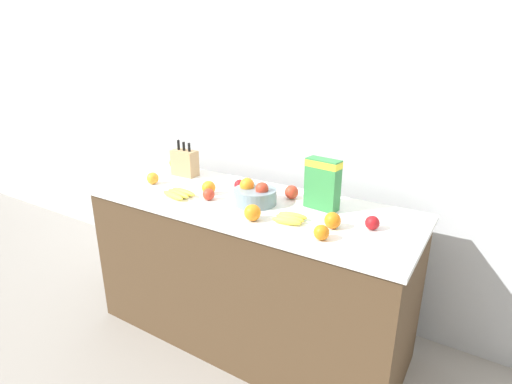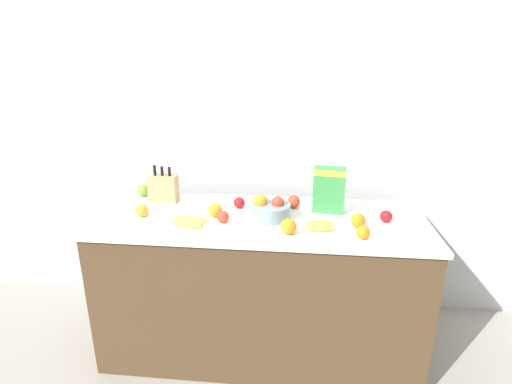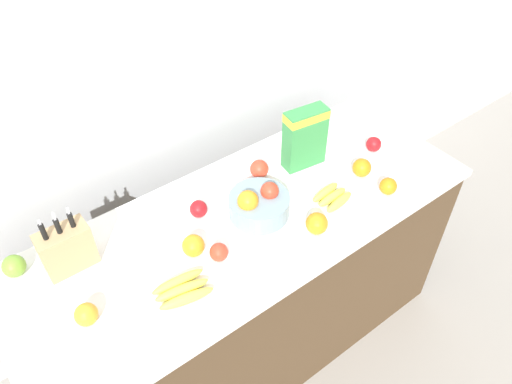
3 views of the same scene
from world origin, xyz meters
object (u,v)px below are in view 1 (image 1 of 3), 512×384
at_px(orange_front_center, 333,220).
at_px(apple_middle, 372,223).
at_px(banana_bunch_left, 178,194).
at_px(banana_bunch_right, 290,218).
at_px(orange_mid_right, 321,232).
at_px(knife_block, 185,163).
at_px(apple_rightmost, 175,163).
at_px(orange_near_bowl, 252,213).
at_px(cereal_box, 323,182).
at_px(orange_by_cereal, 209,188).
at_px(orange_mid_left, 153,178).
at_px(apple_front, 292,192).
at_px(fruit_bowl, 255,195).
at_px(apple_leftmost, 240,185).
at_px(apple_near_bananas, 209,194).

bearing_deg(orange_front_center, apple_middle, 26.57).
height_order(banana_bunch_left, apple_middle, apple_middle).
height_order(banana_bunch_right, apple_middle, apple_middle).
bearing_deg(orange_mid_right, knife_block, 160.39).
distance_m(apple_rightmost, orange_near_bowl, 1.09).
bearing_deg(banana_bunch_right, cereal_box, 76.36).
relative_size(apple_rightmost, apple_middle, 1.17).
xyz_separation_m(cereal_box, orange_by_cereal, (-0.65, -0.15, -0.11)).
relative_size(apple_middle, orange_mid_left, 0.90).
height_order(banana_bunch_right, orange_by_cereal, orange_by_cereal).
bearing_deg(banana_bunch_right, apple_middle, 18.39).
bearing_deg(cereal_box, apple_front, 174.61).
bearing_deg(cereal_box, fruit_bowl, -151.67).
bearing_deg(cereal_box, apple_rightmost, -179.43).
bearing_deg(banana_bunch_left, orange_mid_right, -4.80).
bearing_deg(apple_leftmost, orange_by_cereal, -127.74).
xyz_separation_m(fruit_bowl, orange_near_bowl, (0.12, -0.21, -0.01)).
height_order(knife_block, orange_front_center, knife_block).
relative_size(fruit_bowl, apple_leftmost, 3.43).
bearing_deg(orange_mid_left, orange_front_center, -1.12).
relative_size(apple_rightmost, orange_mid_left, 1.05).
height_order(knife_block, apple_rightmost, knife_block).
xyz_separation_m(orange_by_cereal, orange_mid_left, (-0.42, -0.04, -0.00)).
relative_size(orange_by_cereal, orange_mid_right, 1.16).
distance_m(knife_block, fruit_bowl, 0.71).
distance_m(orange_near_bowl, orange_front_center, 0.39).
height_order(apple_middle, orange_by_cereal, orange_by_cereal).
bearing_deg(orange_by_cereal, orange_front_center, -4.33).
distance_m(apple_near_bananas, orange_by_cereal, 0.10).
bearing_deg(orange_front_center, apple_near_bananas, -178.84).
relative_size(orange_mid_right, orange_front_center, 0.90).
bearing_deg(apple_front, banana_bunch_right, -64.10).
height_order(orange_near_bowl, orange_mid_right, orange_near_bowl).
height_order(knife_block, orange_mid_right, knife_block).
height_order(banana_bunch_right, apple_near_bananas, apple_near_bananas).
bearing_deg(banana_bunch_right, apple_rightmost, 160.66).
relative_size(orange_near_bowl, orange_front_center, 1.06).
bearing_deg(orange_mid_left, orange_by_cereal, 4.94).
relative_size(apple_middle, apple_leftmost, 0.99).
distance_m(apple_rightmost, orange_by_cereal, 0.62).
distance_m(fruit_bowl, orange_mid_left, 0.74).
relative_size(knife_block, orange_near_bowl, 3.15).
height_order(banana_bunch_left, orange_front_center, orange_front_center).
height_order(cereal_box, orange_mid_right, cereal_box).
height_order(banana_bunch_left, apple_leftmost, apple_leftmost).
bearing_deg(orange_mid_right, apple_front, 131.77).
relative_size(cereal_box, orange_mid_left, 3.60).
bearing_deg(apple_leftmost, apple_middle, -8.73).
distance_m(cereal_box, banana_bunch_right, 0.29).
distance_m(apple_leftmost, orange_mid_right, 0.77).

